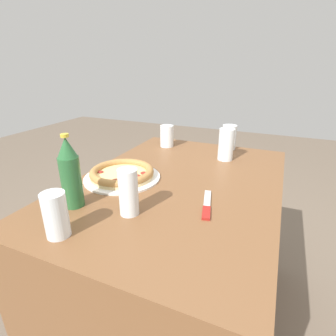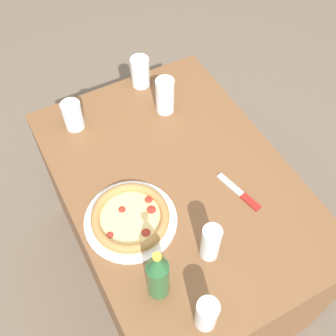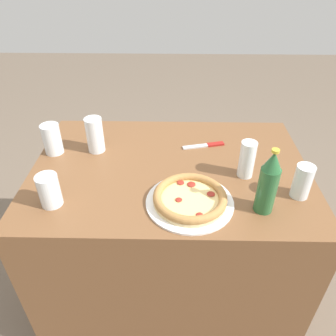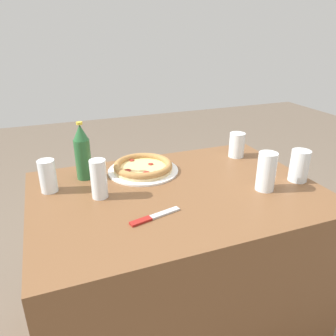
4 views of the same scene
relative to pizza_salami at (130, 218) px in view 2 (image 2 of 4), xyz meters
The scene contains 10 objects.
ground_plane 0.79m from the pizza_salami, 71.67° to the right, with size 8.00×8.00×0.00m, color #6B5B4C.
table 0.45m from the pizza_salami, 71.67° to the right, with size 1.12×0.78×0.74m.
pizza_salami is the anchor object (origin of this frame).
glass_red_wine 0.28m from the pizza_salami, 142.57° to the right, with size 0.06×0.06×0.15m.
glass_cola 0.66m from the pizza_salami, 28.96° to the right, with size 0.08×0.08×0.13m.
glass_mango_juice 0.40m from the pizza_salami, behind, with size 0.06×0.06×0.13m.
glass_iced_tea 0.48m from the pizza_salami, ahead, with size 0.07×0.07×0.12m.
glass_orange_juice 0.52m from the pizza_salami, 40.56° to the right, with size 0.07×0.07×0.15m.
beer_bottle 0.27m from the pizza_salami, behind, with size 0.07×0.07×0.24m.
knife 0.39m from the pizza_salami, 102.24° to the right, with size 0.19×0.07×0.01m.
Camera 2 is at (-0.72, 0.43, 1.98)m, focal length 45.00 mm.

